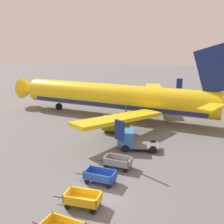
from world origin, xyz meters
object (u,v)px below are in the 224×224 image
object	(u,v)px
airplane	(122,98)
service_truck_beside_carts	(131,139)
baggage_cart_fourth_in_row	(118,162)
baggage_cart_second_in_row	(83,199)
baggage_cart_third_in_row	(100,176)

from	to	relation	value
airplane	service_truck_beside_carts	bearing A→B (deg)	-80.98
baggage_cart_fourth_in_row	baggage_cart_second_in_row	bearing A→B (deg)	-106.84
baggage_cart_third_in_row	service_truck_beside_carts	xyz separation A→B (m)	(2.15, 7.41, 0.50)
baggage_cart_fourth_in_row	service_truck_beside_carts	distance (m)	4.71
baggage_cart_second_in_row	service_truck_beside_carts	size ratio (longest dim) A/B	0.82
service_truck_beside_carts	baggage_cart_fourth_in_row	bearing A→B (deg)	-101.87
baggage_cart_second_in_row	service_truck_beside_carts	xyz separation A→B (m)	(2.85, 10.80, 0.50)
baggage_cart_third_in_row	service_truck_beside_carts	distance (m)	7.73
airplane	baggage_cart_third_in_row	world-z (taller)	airplane
baggage_cart_second_in_row	airplane	bearing A→B (deg)	87.66
airplane	baggage_cart_third_in_row	xyz separation A→B (m)	(-0.24, -19.45, -2.45)
baggage_cart_third_in_row	service_truck_beside_carts	world-z (taller)	service_truck_beside_carts
baggage_cart_third_in_row	baggage_cart_fourth_in_row	size ratio (longest dim) A/B	1.00
baggage_cart_third_in_row	baggage_cart_second_in_row	bearing A→B (deg)	-101.54
airplane	baggage_cart_third_in_row	bearing A→B (deg)	-90.71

